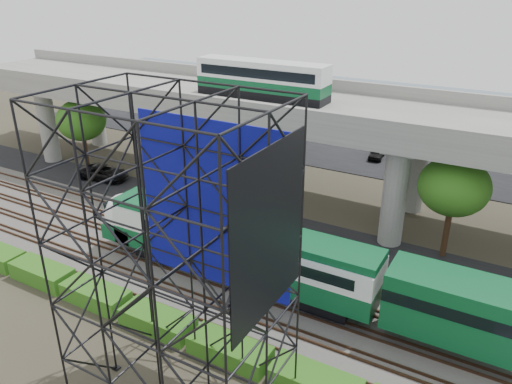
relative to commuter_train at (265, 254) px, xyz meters
The scene contains 13 objects.
ground 5.90m from the commuter_train, 157.15° to the right, with size 140.00×140.00×0.00m, color #474233.
ballast_bed 5.50m from the commuter_train, behind, with size 90.00×12.00×0.20m, color slate.
service_road 10.14m from the commuter_train, 119.18° to the left, with size 90.00×5.00×0.08m, color black.
parking_lot 32.47m from the commuter_train, 98.44° to the left, with size 90.00×18.00×0.08m, color black.
harbor_water 54.28m from the commuter_train, 95.02° to the left, with size 140.00×40.00×0.03m, color slate.
rail_tracks 5.41m from the commuter_train, behind, with size 90.00×9.52×0.16m.
commuter_train is the anchor object (origin of this frame).
overpass 15.79m from the commuter_train, 109.60° to the left, with size 80.00×12.00×12.40m.
scaffold_tower 11.03m from the commuter_train, 84.32° to the right, with size 9.36×6.36×15.00m.
hedge_strip 7.69m from the commuter_train, 120.69° to the right, with size 34.60×1.80×1.20m.
trees 17.22m from the commuter_train, 123.60° to the left, with size 40.94×16.94×7.69m.
suv 25.30m from the commuter_train, 158.85° to the left, with size 2.41×5.22×1.45m, color black.
parked_cars 31.98m from the commuter_train, 96.62° to the left, with size 35.81×9.52×1.30m.
Camera 1 is at (17.74, -22.14, 19.12)m, focal length 35.00 mm.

